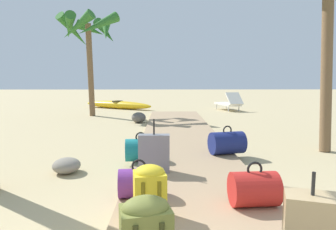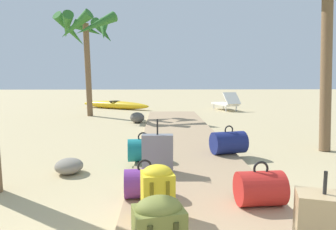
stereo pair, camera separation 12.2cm
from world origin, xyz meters
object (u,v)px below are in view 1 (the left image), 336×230
Objects in this scene: backpack_yellow at (150,191)px; suitcase_grey at (154,153)px; duffel_bag_purple at (139,183)px; kayak at (118,105)px; duffel_bag_teal at (141,150)px; palm_tree_far_left at (88,33)px; duffel_bag_red at (254,189)px; duffel_bag_navy at (227,143)px; lounge_chair at (229,103)px.

backpack_yellow is 1.44m from suitcase_grey.
suitcase_grey is (-0.01, 1.44, -0.01)m from backpack_yellow.
duffel_bag_purple is 10.59m from kayak.
palm_tree_far_left is at bearing 110.25° from duffel_bag_teal.
duffel_bag_navy is at bearing 85.87° from duffel_bag_red.
backpack_yellow is 0.15× the size of kayak.
palm_tree_far_left is at bearing 107.17° from backpack_yellow.
lounge_chair is (3.00, 9.61, 0.09)m from duffel_bag_purple.
duffel_bag_teal is 1.08× the size of duffel_bag_purple.
duffel_bag_purple reaches higher than kayak.
duffel_bag_navy is 2.36m from duffel_bag_purple.
backpack_yellow is 9.03m from palm_tree_far_left.
kayak is at bearing 100.38° from backpack_yellow.
duffel_bag_red is 10.01m from lounge_chair.
duffel_bag_navy is 1.31× the size of duffel_bag_red.
backpack_yellow is 0.32× the size of lounge_chair.
suitcase_grey reaches higher than duffel_bag_red.
palm_tree_far_left reaches higher than backpack_yellow.
duffel_bag_purple is 0.95× the size of duffel_bag_red.
duffel_bag_red is at bearing -11.36° from duffel_bag_purple.
suitcase_grey is 0.22× the size of kayak.
duffel_bag_red is 0.95× the size of backpack_yellow.
lounge_chair is at bearing 72.65° from duffel_bag_purple.
duffel_bag_red is (-0.16, -2.16, -0.01)m from duffel_bag_navy.
duffel_bag_red is 1.58m from suitcase_grey.
suitcase_grey is at bearing 133.13° from duffel_bag_red.
duffel_bag_navy is 9.10m from kayak.
kayak is (-1.76, 8.95, -0.08)m from duffel_bag_teal.
duffel_bag_navy is 1.25× the size of backpack_yellow.
backpack_yellow is at bearing -83.02° from duffel_bag_teal.
duffel_bag_purple is at bearing 168.64° from duffel_bag_red.
duffel_bag_red is 0.30× the size of lounge_chair.
duffel_bag_red is at bearing -100.30° from lounge_chair.
backpack_yellow reaches higher than duffel_bag_purple.
duffel_bag_teal is 0.15× the size of kayak.
duffel_bag_red is 1.11m from backpack_yellow.
duffel_bag_teal is 2.03m from backpack_yellow.
duffel_bag_red is at bearing -52.67° from duffel_bag_teal.
suitcase_grey reaches higher than duffel_bag_purple.
duffel_bag_teal is 1.48m from duffel_bag_purple.
backpack_yellow is (0.25, -2.01, 0.09)m from duffel_bag_teal.
suitcase_grey is 7.73m from palm_tree_far_left.
duffel_bag_red is at bearing -94.13° from duffel_bag_navy.
duffel_bag_red reaches higher than kayak.
palm_tree_far_left is (-2.55, 8.26, 2.60)m from backpack_yellow.
duffel_bag_red is 9.16m from palm_tree_far_left.
duffel_bag_red is at bearing -65.59° from palm_tree_far_left.
lounge_chair is (1.79, 9.85, 0.07)m from duffel_bag_red.
suitcase_grey reaches higher than backpack_yellow.
duffel_bag_teal reaches higher than duffel_bag_purple.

